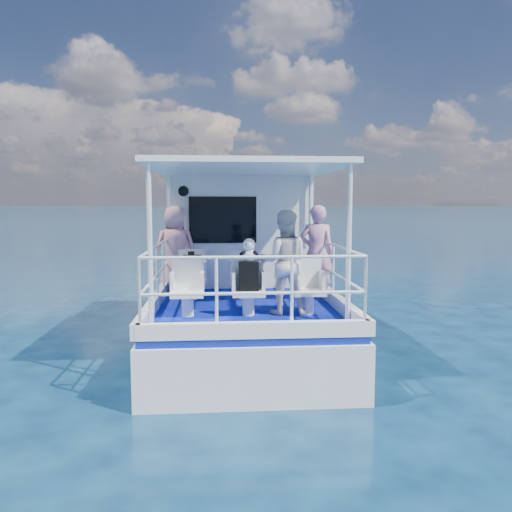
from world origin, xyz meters
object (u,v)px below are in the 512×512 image
(backpack_center, at_px, (249,276))
(panda, at_px, (249,249))
(passenger_stbd_aft, at_px, (284,262))
(passenger_port_fwd, at_px, (175,249))

(backpack_center, distance_m, panda, 0.39)
(backpack_center, relative_size, panda, 1.19)
(passenger_stbd_aft, distance_m, panda, 0.58)
(passenger_port_fwd, distance_m, passenger_stbd_aft, 2.73)
(passenger_port_fwd, relative_size, panda, 4.54)
(backpack_center, bearing_deg, panda, 73.83)
(panda, bearing_deg, passenger_stbd_aft, 11.39)
(passenger_port_fwd, height_order, backpack_center, passenger_port_fwd)
(panda, bearing_deg, backpack_center, -106.17)
(passenger_port_fwd, height_order, passenger_stbd_aft, passenger_port_fwd)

